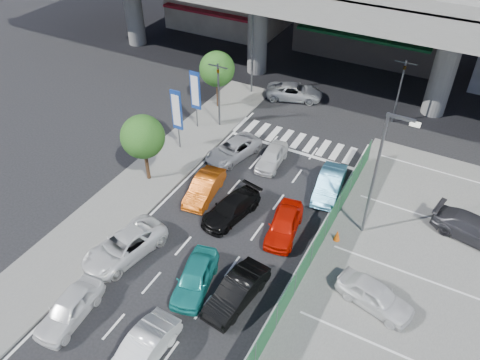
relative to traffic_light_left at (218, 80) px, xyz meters
The scene contains 27 objects.
ground 14.07m from the traffic_light_left, 62.68° to the right, with size 120.00×120.00×0.00m, color black.
parking_lot 20.28m from the traffic_light_left, 30.17° to the right, with size 12.00×28.00×0.06m, color #5B5B58.
sidewalk_left 8.93m from the traffic_light_left, 95.71° to the right, with size 4.00×30.00×0.12m, color #5B5B58.
fence_run 16.20m from the traffic_light_left, 43.73° to the right, with size 0.16×22.00×1.80m, color #1D572F, non-canonical shape.
traffic_light_left is the anchor object (origin of this frame).
traffic_light_right 13.63m from the traffic_light_left, 30.89° to the left, with size 1.60×1.24×5.20m.
street_lamp_right 14.68m from the traffic_light_left, 24.16° to the right, with size 1.65×0.22×8.00m.
street_lamp_left 6.06m from the traffic_light_left, 91.20° to the left, with size 1.65×0.22×8.00m.
signboard_near 4.22m from the traffic_light_left, 104.02° to the right, with size 0.80×0.14×4.70m.
signboard_far 1.93m from the traffic_light_left, 144.30° to the right, with size 0.80×0.14×4.70m.
tree_near 8.06m from the traffic_light_left, 95.71° to the right, with size 2.80×2.80×4.80m.
tree_far 3.02m from the traffic_light_left, 122.62° to the left, with size 2.80×2.80×4.80m.
van_white_back_left 18.96m from the traffic_light_left, 82.47° to the right, with size 1.60×3.97×1.35m, color white.
hatch_white_back_mid 20.18m from the traffic_light_left, 69.72° to the right, with size 1.46×4.19×1.38m, color white.
sedan_white_mid_left 14.59m from the traffic_light_left, 81.27° to the right, with size 2.27×4.92×1.37m, color white.
taxi_teal_mid 15.94m from the traffic_light_left, 64.32° to the right, with size 1.63×4.05×1.38m, color teal.
hatch_black_mid_right 16.85m from the traffic_light_left, 56.71° to the right, with size 1.45×4.17×1.37m, color black.
taxi_orange_left 8.99m from the traffic_light_left, 66.28° to the right, with size 1.40×4.02×1.32m, color #BA490B.
sedan_black_mid 10.83m from the traffic_light_left, 55.76° to the right, with size 1.74×4.29×1.24m, color black.
taxi_orange_right 12.82m from the traffic_light_left, 42.17° to the right, with size 1.63×4.05×1.38m, color red.
wagon_silver_front_left 5.38m from the traffic_light_left, 46.61° to the right, with size 2.03×4.40×1.22m, color #A9AAB0.
sedan_white_front_mid 7.06m from the traffic_light_left, 24.32° to the right, with size 1.46×3.63×1.24m, color silver.
kei_truck_front_right 11.34m from the traffic_light_left, 19.42° to the right, with size 1.46×4.19×1.38m, color #5CB3E1.
crossing_wagon_silver 8.26m from the traffic_light_left, 63.59° to the left, with size 2.18×4.72×1.31m, color #A9ACB1.
parked_sedan_white 18.95m from the traffic_light_left, 35.46° to the right, with size 1.58×3.92×1.34m, color silver.
parked_sedan_dgrey 19.53m from the traffic_light_left, 10.82° to the right, with size 1.90×4.68×1.36m, color #302F35.
traffic_cone 14.66m from the traffic_light_left, 31.59° to the right, with size 0.38×0.38×0.74m, color #E8570C.
Camera 1 is at (9.97, -14.64, 19.58)m, focal length 35.00 mm.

